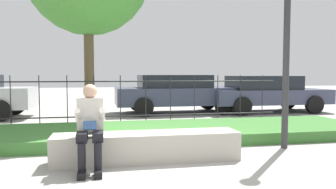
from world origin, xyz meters
TOP-DOWN VIEW (x-y plane):
  - ground_plane at (0.00, 0.00)m, footprint 60.00×60.00m
  - stone_bench at (-0.11, 0.00)m, footprint 2.99×0.58m
  - person_seated_reader at (-0.99, -0.33)m, footprint 0.42×0.73m
  - grass_berm at (0.00, 1.86)m, footprint 10.29×2.33m
  - iron_fence at (0.00, 3.69)m, footprint 8.29×0.03m
  - car_parked_center at (1.84, 6.32)m, footprint 4.55×2.01m
  - car_parked_right at (5.14, 5.99)m, footprint 4.42×1.94m
  - street_lamp at (2.58, 0.42)m, footprint 0.28×0.28m

SIDE VIEW (x-z plane):
  - ground_plane at x=0.00m, z-range 0.00..0.00m
  - grass_berm at x=0.00m, z-range 0.00..0.23m
  - stone_bench at x=-0.11m, z-range -0.03..0.43m
  - person_seated_reader at x=-0.99m, z-range 0.06..1.32m
  - car_parked_right at x=5.14m, z-range 0.05..1.39m
  - iron_fence at x=0.00m, z-range 0.04..1.41m
  - car_parked_center at x=1.84m, z-range 0.05..1.43m
  - street_lamp at x=2.58m, z-range 0.45..4.28m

